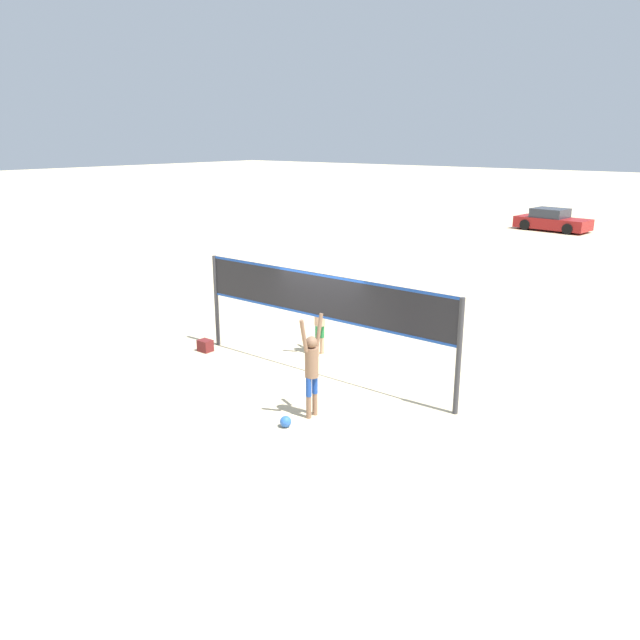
{
  "coord_description": "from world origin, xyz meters",
  "views": [
    {
      "loc": [
        8.82,
        -11.12,
        5.57
      ],
      "look_at": [
        0.0,
        0.0,
        1.38
      ],
      "focal_mm": 35.0,
      "sensor_mm": 36.0,
      "label": 1
    }
  ],
  "objects_px": {
    "volleyball": "(286,422)",
    "gear_bag": "(205,346)",
    "player_spiker": "(312,365)",
    "parked_car_near": "(552,221)",
    "player_blocker": "(320,317)",
    "volleyball_net": "(320,304)"
  },
  "relations": [
    {
      "from": "player_spiker",
      "to": "volleyball",
      "type": "xyz_separation_m",
      "value": [
        -0.09,
        -0.71,
        -1.02
      ]
    },
    {
      "from": "player_blocker",
      "to": "parked_car_near",
      "type": "xyz_separation_m",
      "value": [
        -2.94,
        26.58,
        -0.44
      ]
    },
    {
      "from": "player_spiker",
      "to": "parked_car_near",
      "type": "distance_m",
      "value": 30.12
    },
    {
      "from": "player_blocker",
      "to": "volleyball",
      "type": "relative_size",
      "value": 8.57
    },
    {
      "from": "player_spiker",
      "to": "volleyball",
      "type": "relative_size",
      "value": 9.26
    },
    {
      "from": "player_spiker",
      "to": "volleyball_net",
      "type": "bearing_deg",
      "value": 34.36
    },
    {
      "from": "volleyball_net",
      "to": "volleyball",
      "type": "height_order",
      "value": "volleyball_net"
    },
    {
      "from": "volleyball",
      "to": "parked_car_near",
      "type": "relative_size",
      "value": 0.05
    },
    {
      "from": "gear_bag",
      "to": "player_spiker",
      "type": "bearing_deg",
      "value": -15.86
    },
    {
      "from": "player_blocker",
      "to": "volleyball",
      "type": "height_order",
      "value": "player_blocker"
    },
    {
      "from": "volleyball_net",
      "to": "player_spiker",
      "type": "xyz_separation_m",
      "value": [
        1.34,
        -1.97,
        -0.65
      ]
    },
    {
      "from": "parked_car_near",
      "to": "gear_bag",
      "type": "bearing_deg",
      "value": -83.25
    },
    {
      "from": "player_spiker",
      "to": "gear_bag",
      "type": "height_order",
      "value": "player_spiker"
    },
    {
      "from": "volleyball_net",
      "to": "player_spiker",
      "type": "bearing_deg",
      "value": -55.64
    },
    {
      "from": "player_blocker",
      "to": "parked_car_near",
      "type": "bearing_deg",
      "value": -173.69
    },
    {
      "from": "volleyball_net",
      "to": "gear_bag",
      "type": "height_order",
      "value": "volleyball_net"
    },
    {
      "from": "parked_car_near",
      "to": "player_blocker",
      "type": "bearing_deg",
      "value": -77.67
    },
    {
      "from": "parked_car_near",
      "to": "volleyball_net",
      "type": "bearing_deg",
      "value": -76.1
    },
    {
      "from": "gear_bag",
      "to": "parked_car_near",
      "type": "height_order",
      "value": "parked_car_near"
    },
    {
      "from": "volleyball",
      "to": "gear_bag",
      "type": "xyz_separation_m",
      "value": [
        -4.72,
        2.08,
        0.04
      ]
    },
    {
      "from": "player_spiker",
      "to": "parked_car_near",
      "type": "height_order",
      "value": "player_spiker"
    },
    {
      "from": "volleyball",
      "to": "parked_car_near",
      "type": "bearing_deg",
      "value": 99.5
    }
  ]
}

